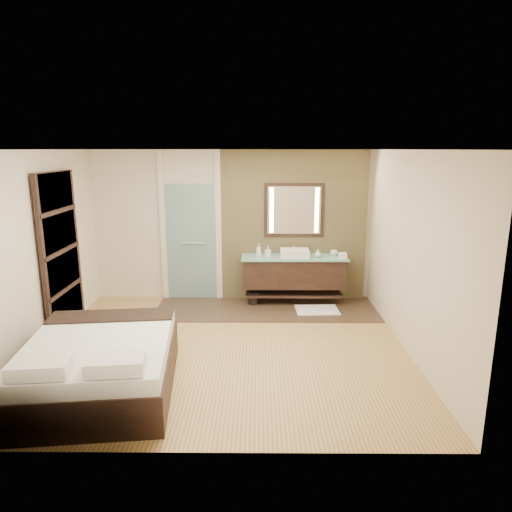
{
  "coord_description": "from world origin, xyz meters",
  "views": [
    {
      "loc": [
        0.48,
        -5.89,
        2.71
      ],
      "look_at": [
        0.43,
        0.6,
        1.18
      ],
      "focal_mm": 32.0,
      "sensor_mm": 36.0,
      "label": 1
    }
  ],
  "objects_px": {
    "mirror_unit": "(294,210)",
    "waste_bin": "(253,298)",
    "bed": "(100,365)",
    "vanity": "(294,272)"
  },
  "relations": [
    {
      "from": "mirror_unit",
      "to": "waste_bin",
      "type": "bearing_deg",
      "value": -156.95
    },
    {
      "from": "bed",
      "to": "mirror_unit",
      "type": "bearing_deg",
      "value": 47.57
    },
    {
      "from": "vanity",
      "to": "mirror_unit",
      "type": "distance_m",
      "value": 1.1
    },
    {
      "from": "vanity",
      "to": "bed",
      "type": "xyz_separation_m",
      "value": [
        -2.42,
        -3.08,
        -0.26
      ]
    },
    {
      "from": "bed",
      "to": "vanity",
      "type": "bearing_deg",
      "value": 45.51
    },
    {
      "from": "mirror_unit",
      "to": "bed",
      "type": "relative_size",
      "value": 0.49
    },
    {
      "from": "waste_bin",
      "to": "vanity",
      "type": "bearing_deg",
      "value": 5.39
    },
    {
      "from": "mirror_unit",
      "to": "vanity",
      "type": "bearing_deg",
      "value": -90.0
    },
    {
      "from": "mirror_unit",
      "to": "bed",
      "type": "bearing_deg",
      "value": -126.18
    },
    {
      "from": "vanity",
      "to": "bed",
      "type": "distance_m",
      "value": 3.92
    }
  ]
}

